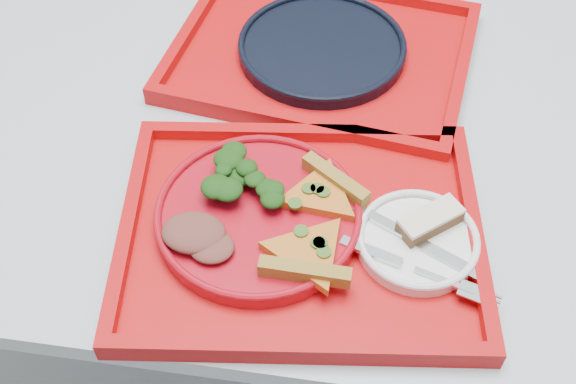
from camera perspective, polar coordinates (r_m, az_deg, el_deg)
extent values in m
plane|color=gray|center=(1.67, 0.98, -12.98)|extent=(10.00, 10.00, 0.00)
cube|color=#A5ACB9|center=(1.07, 1.50, 5.06)|extent=(1.60, 0.80, 0.03)
cylinder|color=gray|center=(1.75, -21.51, 5.85)|extent=(0.05, 0.05, 0.72)
cube|color=#B4090B|center=(0.91, 0.99, -3.42)|extent=(0.49, 0.40, 0.01)
cube|color=#B4090B|center=(1.16, 2.67, 10.68)|extent=(0.50, 0.41, 0.01)
cylinder|color=#A80B18|center=(0.91, -2.34, -1.96)|extent=(0.26, 0.26, 0.02)
cylinder|color=white|center=(0.90, 10.16, -3.95)|extent=(0.15, 0.15, 0.01)
cylinder|color=black|center=(1.15, 2.70, 11.22)|extent=(0.26, 0.26, 0.02)
ellipsoid|color=black|center=(0.92, -3.07, 1.59)|extent=(0.09, 0.08, 0.04)
ellipsoid|color=brown|center=(0.88, -7.46, -3.20)|extent=(0.08, 0.06, 0.02)
cube|color=#482C18|center=(0.91, 11.15, -2.32)|extent=(0.08, 0.08, 0.02)
cube|color=beige|center=(0.90, 11.25, -1.87)|extent=(0.08, 0.08, 0.01)
cube|color=silver|center=(0.89, 10.33, -3.89)|extent=(0.17, 0.10, 0.01)
cube|color=silver|center=(0.87, 9.87, -5.94)|extent=(0.18, 0.08, 0.01)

